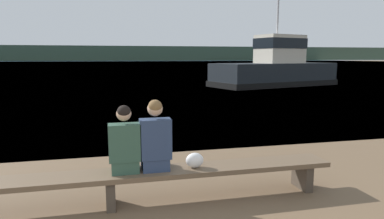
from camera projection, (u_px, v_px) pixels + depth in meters
name	position (u px, v px, depth m)	size (l,w,h in m)	color
water_surface	(110.00, 62.00, 122.33)	(240.00, 240.00, 0.00)	teal
far_shoreline	(110.00, 53.00, 180.33)	(600.00, 12.00, 7.58)	#2D3D2D
bench_main	(110.00, 180.00, 4.58)	(6.33, 0.51, 0.46)	brown
person_left	(125.00, 145.00, 4.56)	(0.42, 0.40, 0.92)	#2D4C3D
person_right	(155.00, 140.00, 4.64)	(0.42, 0.40, 0.98)	navy
shopping_bag	(195.00, 160.00, 4.80)	(0.25, 0.17, 0.21)	white
tugboat_red	(275.00, 70.00, 23.95)	(9.72, 5.87, 6.99)	black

